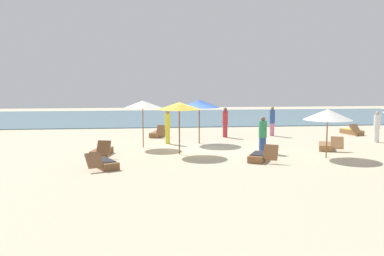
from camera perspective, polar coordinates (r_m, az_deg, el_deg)
name	(u,v)px	position (r m, az deg, el deg)	size (l,w,h in m)	color
ground_plane	(198,149)	(19.76, 0.77, -2.99)	(60.00, 60.00, 0.00)	beige
ocean_water	(175,117)	(36.56, -2.44, 1.53)	(48.00, 16.00, 0.06)	slate
umbrella_0	(328,115)	(18.34, 18.35, 1.78)	(2.05, 2.05, 2.10)	olive
umbrella_1	(199,104)	(21.37, 1.02, 3.40)	(2.11, 2.11, 2.30)	brown
umbrella_2	(179,106)	(18.24, -1.78, 3.07)	(1.95, 1.95, 2.34)	brown
umbrella_4	(143,104)	(20.23, -6.86, 3.31)	(1.77, 1.77, 2.32)	brown
lounger_0	(352,132)	(27.00, 21.35, -0.46)	(0.96, 1.78, 0.69)	olive
lounger_1	(260,156)	(17.23, 9.39, -3.93)	(1.27, 1.71, 0.75)	brown
lounger_2	(102,152)	(18.60, -12.41, -3.23)	(0.94, 1.72, 0.75)	brown
lounger_3	(104,163)	(15.97, -12.16, -4.84)	(1.28, 1.79, 0.67)	brown
lounger_4	(158,134)	(24.22, -4.74, -0.80)	(1.07, 1.74, 0.74)	brown
lounger_5	(327,146)	(20.73, 18.21, -2.40)	(1.19, 1.79, 0.68)	olive
person_0	(377,127)	(24.08, 24.30, 0.17)	(0.44, 0.44, 1.66)	white
person_2	(272,121)	(24.90, 11.08, 0.97)	(0.41, 0.41, 1.75)	#D17299
person_3	(168,126)	(21.43, -3.41, 0.25)	(0.39, 0.39, 1.79)	yellow
person_4	(225,122)	(23.90, 4.64, 0.81)	(0.40, 0.40, 1.73)	#BF3338
person_5	(263,135)	(19.05, 9.80, -0.95)	(0.49, 0.49, 1.65)	#2D4C8C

